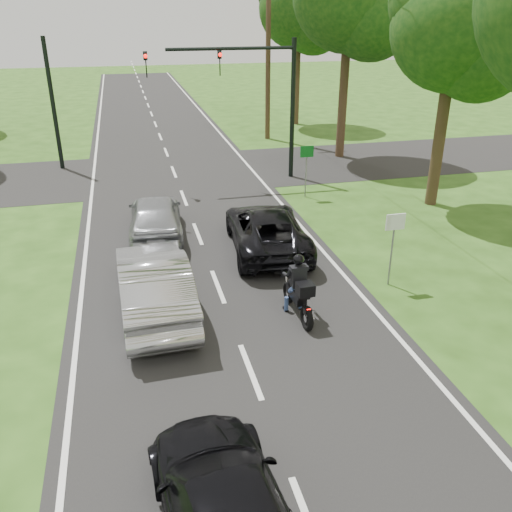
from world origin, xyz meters
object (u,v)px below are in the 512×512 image
Objects in this scene: silver_suv at (155,216)px; traffic_signal at (251,85)px; sign_white at (394,232)px; sign_green at (307,159)px; motorcycle_rider at (299,293)px; utility_pole_far at (268,48)px; dark_car_behind at (227,512)px; silver_sedan at (154,284)px; dark_suv at (267,229)px.

silver_suv is 8.27m from traffic_signal.
sign_white and sign_green have the same top height.
traffic_signal is 3.00× the size of sign_green.
traffic_signal is (1.65, 12.06, 3.46)m from motorcycle_rider.
silver_suv is at bearing -128.70° from traffic_signal.
utility_pole_far is (2.86, 8.00, 0.95)m from traffic_signal.
silver_suv is 0.68× the size of traffic_signal.
sign_green is (6.16, 14.93, 0.94)m from dark_car_behind.
sign_green is (1.56, -3.02, -2.54)m from traffic_signal.
silver_sedan is 2.28× the size of sign_green.
dark_car_behind is 2.09× the size of sign_green.
dark_suv is 0.49× the size of utility_pole_far.
sign_white is at bearing 135.02° from dark_suv.
sign_green is (6.28, 2.87, 0.85)m from silver_suv.
silver_suv is at bearing 114.05° from motorcycle_rider.
motorcycle_rider reaches higher than dark_car_behind.
sign_white is (5.96, 6.93, 0.94)m from dark_car_behind.
traffic_signal is 3.00× the size of sign_white.
traffic_signal reaches higher than sign_green.
traffic_signal is (4.72, 5.89, 3.39)m from silver_suv.
dark_car_behind is (0.12, -12.06, -0.09)m from silver_suv.
dark_suv is at bearing 154.18° from silver_suv.
dark_suv reaches higher than dark_car_behind.
traffic_signal is (4.60, 17.95, 3.48)m from dark_car_behind.
sign_green is (0.20, 8.00, 0.00)m from sign_white.
silver_sedan reaches higher than dark_car_behind.
sign_white is 8.00m from sign_green.
dark_car_behind is at bearing 77.19° from dark_suv.
dark_suv is at bearing 130.11° from sign_white.
traffic_signal reaches higher than dark_car_behind.
motorcycle_rider is 3.32m from sign_white.
dark_suv is 5.67m from sign_green.
silver_sedan is at bearing -130.00° from sign_green.
dark_car_behind is at bearing -112.41° from sign_green.
sign_white reaches higher than silver_suv.
silver_sedan is 6.99m from dark_car_behind.
motorcycle_rider is 0.41× the size of silver_sedan.
utility_pole_far reaches higher than sign_green.
dark_suv is 0.77× the size of traffic_signal.
utility_pole_far reaches higher than motorcycle_rider.
traffic_signal is at bearing -116.88° from silver_sedan.
traffic_signal is at bearing 117.38° from sign_green.
silver_suv is 8.00m from sign_white.
traffic_signal is 0.64× the size of utility_pole_far.
motorcycle_rider is at bearing -102.68° from utility_pole_far.
sign_white is (2.71, -3.22, 0.90)m from dark_suv.
silver_sedan is at bearing -90.35° from dark_car_behind.
dark_car_behind is 18.85m from traffic_signal.
silver_sedan is 12.56m from traffic_signal.
silver_suv is 2.04× the size of sign_white.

